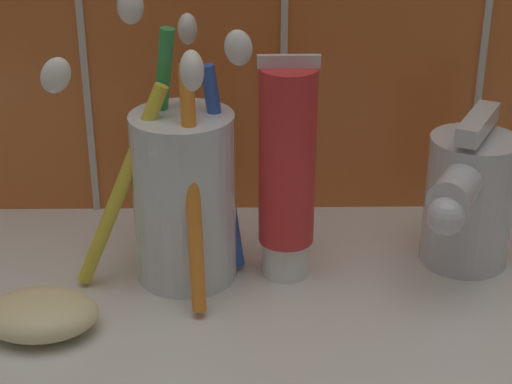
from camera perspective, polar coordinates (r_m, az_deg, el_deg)
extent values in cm
cube|color=silver|center=(52.42, 0.89, -10.02)|extent=(56.77, 33.62, 2.00)
cylinder|color=silver|center=(54.81, -4.79, -0.38)|extent=(6.57, 6.57, 11.23)
cylinder|color=blue|center=(54.41, -2.18, 1.47)|extent=(2.70, 1.03, 13.93)
ellipsoid|color=white|center=(51.60, -1.19, 9.59)|extent=(2.02, 1.39, 2.40)
cylinder|color=white|center=(57.41, -4.39, 2.58)|extent=(1.06, 5.29, 13.80)
ellipsoid|color=white|center=(57.30, -4.59, 10.78)|extent=(1.37, 2.33, 2.62)
cylinder|color=green|center=(54.99, -6.60, 2.81)|extent=(3.28, 2.08, 16.12)
ellipsoid|color=white|center=(52.82, -8.37, 12.15)|extent=(2.34, 1.98, 2.42)
cylinder|color=yellow|center=(53.89, -8.96, 0.35)|extent=(6.54, 2.08, 13.22)
ellipsoid|color=white|center=(51.23, -13.21, 7.58)|extent=(2.63, 1.73, 2.69)
cylinder|color=orange|center=(51.31, -4.25, 0.18)|extent=(1.64, 5.50, 14.60)
ellipsoid|color=white|center=(45.88, -4.30, 8.08)|extent=(1.60, 2.44, 2.61)
cylinder|color=white|center=(56.76, 1.99, -4.27)|extent=(3.07, 3.07, 2.55)
cylinder|color=red|center=(53.59, 2.10, 2.32)|extent=(3.61, 3.61, 11.64)
cube|color=silver|center=(51.46, 2.21, 8.70)|extent=(3.79, 0.36, 0.80)
cylinder|color=silver|center=(58.57, 14.00, -0.57)|extent=(5.86, 5.86, 8.93)
cylinder|color=silver|center=(54.83, 13.49, 0.54)|extent=(5.16, 6.58, 2.64)
sphere|color=silver|center=(52.54, 12.55, -1.56)|extent=(2.46, 2.46, 2.46)
cube|color=silver|center=(56.45, 14.58, 4.42)|extent=(4.05, 5.96, 1.20)
ellipsoid|color=beige|center=(52.53, -14.18, -7.95)|extent=(6.89, 5.18, 2.36)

